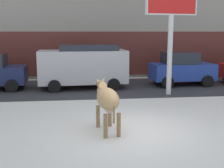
{
  "coord_description": "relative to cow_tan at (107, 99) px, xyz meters",
  "views": [
    {
      "loc": [
        -1.54,
        -8.29,
        2.97
      ],
      "look_at": [
        -0.36,
        1.99,
        1.1
      ],
      "focal_mm": 46.22,
      "sensor_mm": 36.0,
      "label": 1
    }
  ],
  "objects": [
    {
      "name": "ground_plane",
      "position": [
        0.73,
        -0.06,
        -0.99
      ],
      "size": [
        120.0,
        120.0,
        0.0
      ],
      "primitive_type": "plane",
      "color": "white"
    },
    {
      "name": "road_strip",
      "position": [
        0.73,
        6.97,
        -0.99
      ],
      "size": [
        60.0,
        5.6,
        0.01
      ],
      "primitive_type": "cube",
      "color": "#333338",
      "rests_on": "ground"
    },
    {
      "name": "cow_tan",
      "position": [
        0.0,
        0.0,
        0.0
      ],
      "size": [
        0.81,
        1.93,
        1.54
      ],
      "color": "tan",
      "rests_on": "ground"
    },
    {
      "name": "billboard",
      "position": [
        3.46,
        4.88,
        3.32
      ],
      "size": [
        2.52,
        0.62,
        5.56
      ],
      "color": "silver",
      "rests_on": "ground"
    },
    {
      "name": "car_silver_van",
      "position": [
        -0.58,
        6.96,
        0.25
      ],
      "size": [
        4.68,
        2.29,
        2.32
      ],
      "color": "#B7BABF",
      "rests_on": "ground"
    },
    {
      "name": "car_blue_hatchback",
      "position": [
        4.95,
        7.29,
        -0.07
      ],
      "size": [
        3.58,
        2.06,
        1.86
      ],
      "color": "#233D9E",
      "rests_on": "ground"
    },
    {
      "name": "pedestrian_near_billboard",
      "position": [
        -0.6,
        10.05,
        -0.11
      ],
      "size": [
        0.36,
        0.24,
        1.73
      ],
      "color": "#282833",
      "rests_on": "ground"
    }
  ]
}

